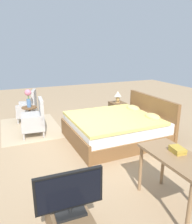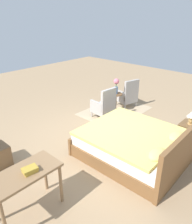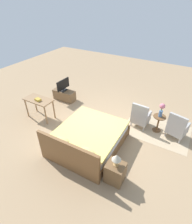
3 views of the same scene
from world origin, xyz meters
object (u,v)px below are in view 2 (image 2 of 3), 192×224
Objects in this scene: table_lamp at (192,115)px; book_stack at (30,170)px; side_table at (116,100)px; armchair_by_window_left at (128,95)px; flower_vase at (116,84)px; nightstand at (188,135)px; vanity_desk at (25,179)px; armchair_by_window_right at (104,106)px; bed at (135,145)px.

table_lamp is 1.43× the size of book_stack.
table_lamp is (0.43, 2.44, 0.42)m from side_table.
flower_vase is (0.58, -0.04, 0.49)m from armchair_by_window_left.
nightstand is 0.50m from table_lamp.
nightstand is at bearing 80.06° from flower_vase.
vanity_desk is (3.93, 1.38, 0.29)m from side_table.
bed is at bearing 59.51° from armchair_by_window_right.
armchair_by_window_left is 0.58m from side_table.
armchair_by_window_left is 1.58× the size of side_table.
armchair_by_window_left is 4.68m from book_stack.
table_lamp reaches higher than book_stack.
bed is 2.80m from armchair_by_window_left.
side_table is 0.56× the size of vanity_desk.
vanity_desk is 0.18m from book_stack.
armchair_by_window_left is 2.60m from nightstand.
table_lamp is at bearing 94.08° from armchair_by_window_right.
bed is 2.31× the size of armchair_by_window_right.
flower_vase reaches higher than table_lamp.
nightstand is at bearing 67.23° from armchair_by_window_left.
armchair_by_window_left is at bearing -112.77° from nightstand.
book_stack is at bearing 23.13° from armchair_by_window_right.
side_table is 1.22× the size of flower_vase.
armchair_by_window_left is 1.18m from armchair_by_window_right.
flower_vase reaches higher than armchair_by_window_right.
vanity_desk is at bearing 21.77° from armchair_by_window_right.
armchair_by_window_left reaches higher than nightstand.
bed is at bearing 47.70° from flower_vase.
bed is at bearing -29.02° from table_lamp.
nightstand is 3.68m from vanity_desk.
armchair_by_window_right is at bearing 4.35° from flower_vase.
flower_vase is at bearing -175.65° from armchair_by_window_right.
bed is 2.47m from flower_vase.
flower_vase is at bearing -99.94° from table_lamp.
armchair_by_window_left is 0.76m from flower_vase.
flower_vase is at bearing -159.55° from book_stack.
bed reaches higher than armchair_by_window_left.
vanity_desk is at bearing 16.47° from armchair_by_window_left.
flower_vase is at bearing -132.30° from bed.
table_lamp is at bearing 67.24° from armchair_by_window_left.
bed is at bearing 170.15° from vanity_desk.
armchair_by_window_right is (1.18, 0.00, 0.00)m from armchair_by_window_left.
armchair_by_window_left is at bearing -179.91° from armchair_by_window_right.
book_stack is (2.25, -0.34, 0.51)m from bed.
flower_vase is 1.45× the size of table_lamp.
side_table is 4.15m from book_stack.
nightstand is (0.43, 2.44, -0.08)m from side_table.
armchair_by_window_right reaches higher than side_table.
book_stack is (3.44, -1.00, 0.52)m from nightstand.
flower_vase is at bearing -99.94° from nightstand.
table_lamp reaches higher than vanity_desk.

